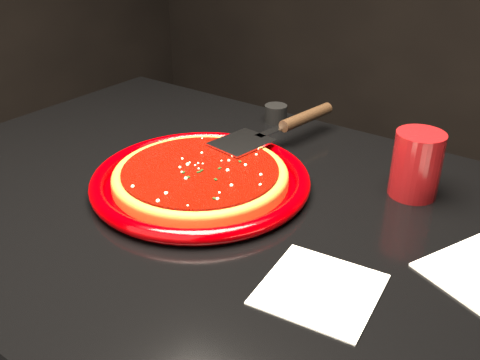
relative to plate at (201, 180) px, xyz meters
The scene contains 10 objects.
plate is the anchor object (origin of this frame).
pizza_crust 0.00m from the plate, ahead, with size 0.30×0.30×0.01m, color brown.
pizza_crust_rim 0.01m from the plate, ahead, with size 0.30×0.30×0.02m, color brown.
pizza_sauce 0.02m from the plate, ahead, with size 0.26×0.26×0.01m, color #6E0500.
parmesan_dusting 0.02m from the plate, ahead, with size 0.25×0.25×0.01m, color #F2EABE, non-canonical shape.
basil_flecks 0.02m from the plate, 90.00° to the right, with size 0.23×0.23×0.00m, color black, non-canonical shape.
pizza_server 0.21m from the plate, 84.45° to the left, with size 0.10×0.35×0.03m, color silver, non-canonical shape.
cup 0.35m from the plate, 32.43° to the left, with size 0.08×0.08×0.11m, color maroon.
napkin_a 0.31m from the plate, 21.88° to the right, with size 0.14×0.14×0.00m, color silver.
ramekin 0.33m from the plate, 100.46° to the left, with size 0.05×0.05×0.04m, color black.
Camera 1 is at (0.46, -0.59, 1.19)m, focal length 40.00 mm.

